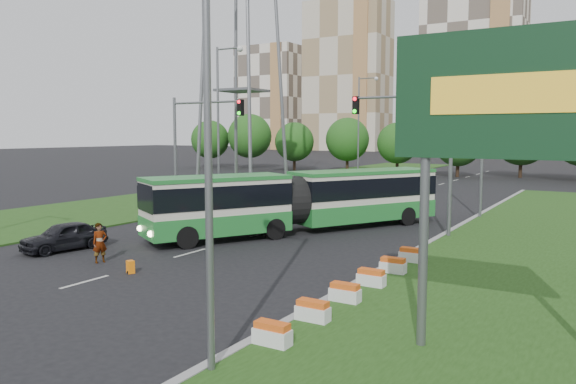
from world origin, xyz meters
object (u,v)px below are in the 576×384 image
Objects in this scene: car_left_near at (64,236)px; pedestrian at (100,243)px; car_left_far at (226,205)px; shopping_trolley at (130,267)px; traffic_mast_median at (421,138)px; traffic_mast_left at (193,137)px; billboard at (524,108)px; articulated_bus at (297,200)px.

pedestrian is at bearing -4.66° from car_left_near.
pedestrian reaches higher than car_left_far.
pedestrian reaches higher than shopping_trolley.
car_left_near is at bearing -136.71° from traffic_mast_median.
shopping_trolley is (6.02, -14.18, -0.54)m from car_left_far.
car_left_far is at bearing 36.19° from pedestrian.
shopping_trolley is (-7.30, -14.16, -5.09)m from traffic_mast_median.
traffic_mast_left is at bearing 107.95° from car_left_near.
billboard is 27.16m from traffic_mast_left.
traffic_mast_median is 16.73m from shopping_trolley.
traffic_mast_median is at bearing 52.61° from car_left_near.
billboard is at bearing -39.12° from car_left_far.
pedestrian is 2.68m from shopping_trolley.
car_left_near is 6.31m from shopping_trolley.
traffic_mast_median reaches higher than pedestrian.
car_left_far is at bearing 28.84° from traffic_mast_left.
billboard is 4.59× the size of pedestrian.
articulated_bus is 12.08m from shopping_trolley.
shopping_trolley is (6.10, -1.55, -0.43)m from car_left_near.
car_left_far is (-6.82, 2.22, -1.01)m from articulated_bus.
billboard is 17.68m from traffic_mast_median.
billboard is 1.00× the size of traffic_mast_left.
car_left_far is at bearing 135.07° from shopping_trolley.
pedestrian is at bearing -66.91° from traffic_mast_left.
car_left_far is (0.08, 12.63, 0.11)m from car_left_near.
billboard reaches higher than articulated_bus.
traffic_mast_left reaches higher than shopping_trolley.
traffic_mast_left reaches higher than articulated_bus.
billboard is 16.01m from shopping_trolley.
billboard is 21.84m from car_left_near.
articulated_bus is at bearing -19.55° from car_left_far.
pedestrian is (-9.82, -13.51, -4.48)m from traffic_mast_median.
traffic_mast_median is 0.45× the size of articulated_bus.
pedestrian is (-17.30, 2.50, -5.29)m from billboard.
traffic_mast_median is (-7.47, 16.00, -0.81)m from billboard.
traffic_mast_left is (-15.16, -1.00, 0.00)m from traffic_mast_median.
traffic_mast_left is at bearing -152.67° from car_left_far.
car_left_near is (-13.40, -12.62, -4.66)m from traffic_mast_median.
articulated_bus is at bearing 5.31° from pedestrian.
traffic_mast_left is 1.99× the size of car_left_near.
traffic_mast_median reaches higher than car_left_far.
billboard reaches higher than car_left_far.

